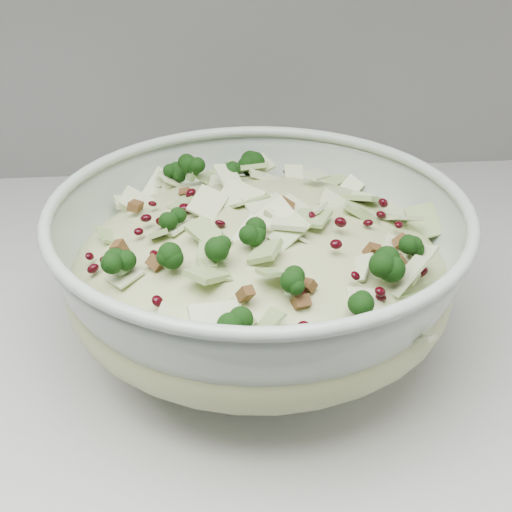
{
  "coord_description": "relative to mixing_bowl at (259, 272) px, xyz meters",
  "views": [
    {
      "loc": [
        0.66,
        1.1,
        1.29
      ],
      "look_at": [
        0.7,
        1.58,
        1.0
      ],
      "focal_mm": 50.0,
      "sensor_mm": 36.0,
      "label": 1
    }
  ],
  "objects": [
    {
      "name": "mixing_bowl",
      "position": [
        0.0,
        0.0,
        0.0
      ],
      "size": [
        0.42,
        0.42,
        0.14
      ],
      "rotation": [
        0.0,
        0.0,
        0.29
      ],
      "color": "#ADBEAD",
      "rests_on": "counter"
    },
    {
      "name": "salad",
      "position": [
        -0.0,
        0.0,
        0.02
      ],
      "size": [
        0.39,
        0.39,
        0.14
      ],
      "rotation": [
        0.0,
        0.0,
        0.28
      ],
      "color": "#C0C889",
      "rests_on": "mixing_bowl"
    }
  ]
}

